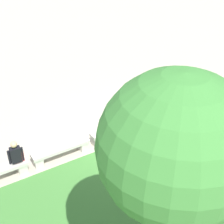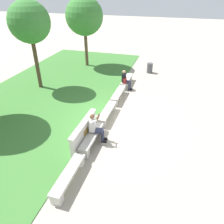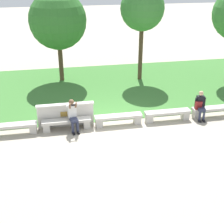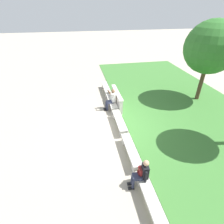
{
  "view_description": "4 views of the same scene",
  "coord_description": "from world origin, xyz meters",
  "px_view_note": "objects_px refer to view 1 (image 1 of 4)",
  "views": [
    {
      "loc": [
        5.15,
        7.99,
        6.87
      ],
      "look_at": [
        -0.1,
        -0.43,
        0.85
      ],
      "focal_mm": 50.0,
      "sensor_mm": 36.0,
      "label": 1
    },
    {
      "loc": [
        -9.05,
        -2.9,
        5.93
      ],
      "look_at": [
        -1.02,
        -0.55,
        0.99
      ],
      "focal_mm": 35.0,
      "sensor_mm": 36.0,
      "label": 2
    },
    {
      "loc": [
        -2.48,
        -11.6,
        6.35
      ],
      "look_at": [
        -0.43,
        -0.78,
        1.01
      ],
      "focal_mm": 50.0,
      "sensor_mm": 36.0,
      "label": 3
    },
    {
      "loc": [
        7.43,
        -1.84,
        5.64
      ],
      "look_at": [
        -0.33,
        -0.34,
        0.76
      ],
      "focal_mm": 28.0,
      "sensor_mm": 36.0,
      "label": 4
    }
  ],
  "objects_px": {
    "bench_far": "(61,150)",
    "backpack": "(19,156)",
    "bench_near": "(162,114)",
    "person_distant": "(16,155)",
    "bench_main": "(201,100)",
    "bench_mid": "(116,130)",
    "person_photographer": "(156,106)",
    "tree_right_background": "(175,149)"
  },
  "relations": [
    {
      "from": "bench_mid",
      "to": "tree_right_background",
      "type": "bearing_deg",
      "value": 65.82
    },
    {
      "from": "bench_near",
      "to": "person_photographer",
      "type": "distance_m",
      "value": 0.52
    },
    {
      "from": "bench_near",
      "to": "person_distant",
      "type": "bearing_deg",
      "value": -0.64
    },
    {
      "from": "bench_main",
      "to": "bench_near",
      "type": "xyz_separation_m",
      "value": [
        2.2,
        0.0,
        0.0
      ]
    },
    {
      "from": "bench_main",
      "to": "tree_right_background",
      "type": "xyz_separation_m",
      "value": [
        6.82,
        5.38,
        3.71
      ]
    },
    {
      "from": "bench_mid",
      "to": "person_distant",
      "type": "height_order",
      "value": "person_distant"
    },
    {
      "from": "person_photographer",
      "to": "person_distant",
      "type": "xyz_separation_m",
      "value": [
        5.61,
        0.01,
        -0.06
      ]
    },
    {
      "from": "bench_near",
      "to": "person_photographer",
      "type": "xyz_separation_m",
      "value": [
        0.27,
        -0.08,
        0.43
      ]
    },
    {
      "from": "bench_near",
      "to": "backpack",
      "type": "xyz_separation_m",
      "value": [
        5.8,
        -0.04,
        0.32
      ]
    },
    {
      "from": "person_photographer",
      "to": "backpack",
      "type": "relative_size",
      "value": 3.08
    },
    {
      "from": "person_distant",
      "to": "bench_main",
      "type": "bearing_deg",
      "value": 179.53
    },
    {
      "from": "bench_near",
      "to": "tree_right_background",
      "type": "distance_m",
      "value": 8.0
    },
    {
      "from": "person_photographer",
      "to": "bench_mid",
      "type": "bearing_deg",
      "value": 2.27
    },
    {
      "from": "bench_mid",
      "to": "bench_far",
      "type": "bearing_deg",
      "value": 0.0
    },
    {
      "from": "bench_near",
      "to": "backpack",
      "type": "distance_m",
      "value": 5.81
    },
    {
      "from": "bench_main",
      "to": "person_photographer",
      "type": "height_order",
      "value": "person_photographer"
    },
    {
      "from": "person_distant",
      "to": "backpack",
      "type": "bearing_deg",
      "value": 164.12
    },
    {
      "from": "bench_near",
      "to": "tree_right_background",
      "type": "relative_size",
      "value": 0.39
    },
    {
      "from": "person_photographer",
      "to": "tree_right_background",
      "type": "height_order",
      "value": "tree_right_background"
    },
    {
      "from": "backpack",
      "to": "bench_far",
      "type": "bearing_deg",
      "value": 178.31
    },
    {
      "from": "person_photographer",
      "to": "bench_far",
      "type": "bearing_deg",
      "value": 1.06
    },
    {
      "from": "bench_main",
      "to": "tree_right_background",
      "type": "relative_size",
      "value": 0.39
    },
    {
      "from": "bench_main",
      "to": "backpack",
      "type": "relative_size",
      "value": 4.74
    },
    {
      "from": "bench_far",
      "to": "bench_main",
      "type": "bearing_deg",
      "value": 180.0
    },
    {
      "from": "bench_near",
      "to": "tree_right_background",
      "type": "height_order",
      "value": "tree_right_background"
    },
    {
      "from": "bench_mid",
      "to": "bench_far",
      "type": "relative_size",
      "value": 1.0
    },
    {
      "from": "bench_far",
      "to": "bench_mid",
      "type": "bearing_deg",
      "value": 180.0
    },
    {
      "from": "bench_mid",
      "to": "bench_far",
      "type": "xyz_separation_m",
      "value": [
        2.2,
        0.0,
        0.0
      ]
    },
    {
      "from": "person_photographer",
      "to": "person_distant",
      "type": "bearing_deg",
      "value": 0.1
    },
    {
      "from": "bench_near",
      "to": "person_distant",
      "type": "relative_size",
      "value": 1.61
    },
    {
      "from": "bench_far",
      "to": "backpack",
      "type": "distance_m",
      "value": 1.43
    },
    {
      "from": "person_photographer",
      "to": "person_distant",
      "type": "relative_size",
      "value": 1.05
    },
    {
      "from": "person_photographer",
      "to": "backpack",
      "type": "bearing_deg",
      "value": 0.37
    },
    {
      "from": "person_photographer",
      "to": "bench_near",
      "type": "bearing_deg",
      "value": 164.42
    },
    {
      "from": "backpack",
      "to": "person_photographer",
      "type": "bearing_deg",
      "value": -179.63
    },
    {
      "from": "backpack",
      "to": "bench_mid",
      "type": "bearing_deg",
      "value": 179.35
    },
    {
      "from": "bench_main",
      "to": "bench_near",
      "type": "relative_size",
      "value": 1.0
    },
    {
      "from": "bench_main",
      "to": "bench_far",
      "type": "relative_size",
      "value": 1.0
    },
    {
      "from": "bench_mid",
      "to": "person_distant",
      "type": "distance_m",
      "value": 3.7
    },
    {
      "from": "bench_far",
      "to": "person_photographer",
      "type": "height_order",
      "value": "person_photographer"
    },
    {
      "from": "person_distant",
      "to": "bench_near",
      "type": "bearing_deg",
      "value": 179.36
    },
    {
      "from": "bench_near",
      "to": "tree_right_background",
      "type": "xyz_separation_m",
      "value": [
        4.62,
        5.38,
        3.71
      ]
    }
  ]
}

